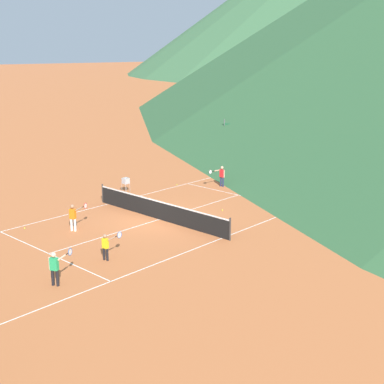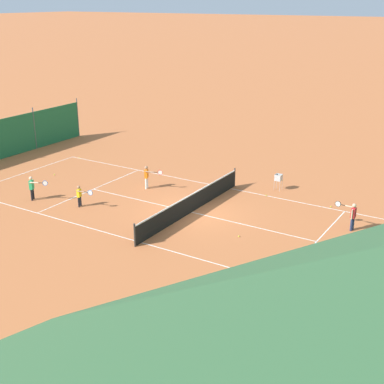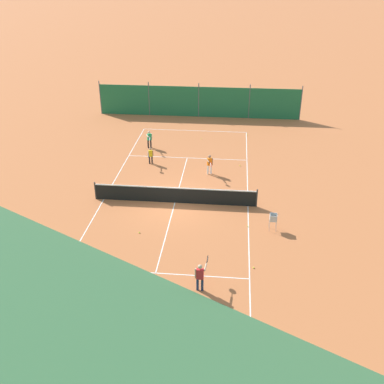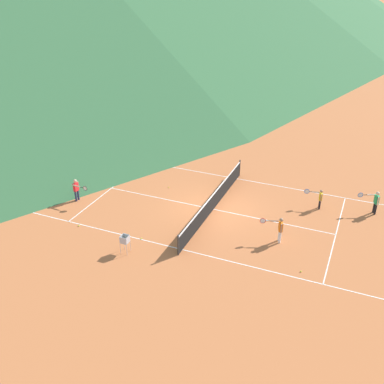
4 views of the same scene
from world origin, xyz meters
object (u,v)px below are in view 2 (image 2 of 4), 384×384
Objects in this scene: tennis_ball_far_corner at (240,276)px; tennis_ball_alley_right at (331,207)px; player_far_service at (80,195)px; tennis_ball_by_net_left at (79,157)px; tennis_net at (192,203)px; player_near_baseline at (352,214)px; tennis_ball_mid_court at (147,174)px; tennis_ball_by_net_right at (376,261)px; tennis_ball_service_box at (239,236)px; tennis_ball_alley_left at (266,195)px; player_far_baseline at (147,175)px; ball_hopper at (279,179)px; tennis_ball_near_corner at (54,174)px; player_near_service at (32,186)px.

tennis_ball_alley_right is at bearing 175.79° from tennis_ball_far_corner.
tennis_ball_by_net_left is at bearing -136.40° from player_far_service.
tennis_net is 139.09× the size of tennis_ball_alley_right.
player_near_baseline is 19.59× the size of tennis_ball_by_net_left.
tennis_ball_by_net_right is at bearing 73.92° from tennis_ball_mid_court.
player_far_service is 16.87× the size of tennis_ball_far_corner.
tennis_ball_by_net_left is 1.00× the size of tennis_ball_service_box.
tennis_ball_service_box is 1.00× the size of tennis_ball_alley_left.
tennis_net is at bearing -74.38° from player_near_baseline.
tennis_ball_service_box is at bearing 69.36° from tennis_ball_by_net_left.
tennis_ball_by_net_left is at bearing -89.57° from tennis_ball_alley_right.
player_far_baseline is 13.19m from tennis_ball_by_net_right.
tennis_ball_far_corner is at bearing 77.57° from player_far_service.
ball_hopper is at bearing -107.02° from tennis_ball_alley_right.
tennis_ball_by_net_left is at bearing -90.42° from tennis_ball_alley_left.
tennis_ball_far_corner is (2.24, 10.15, -0.62)m from player_far_service.
ball_hopper reaches higher than tennis_ball_near_corner.
tennis_ball_by_net_right is 5.73m from tennis_ball_far_corner.
tennis_ball_alley_right is at bearing 90.43° from tennis_ball_by_net_left.
tennis_ball_service_box is at bearing 60.16° from tennis_ball_mid_court.
tennis_ball_alley_right is 0.07× the size of ball_hopper.
tennis_ball_far_corner is at bearing 61.89° from tennis_ball_by_net_left.
tennis_ball_alley_right and tennis_ball_service_box have the same top height.
tennis_ball_alley_left is at bearing -6.35° from ball_hopper.
tennis_ball_by_net_right and tennis_ball_service_box have the same top height.
player_far_baseline reaches higher than tennis_ball_mid_court.
player_far_baseline is 19.61× the size of tennis_ball_mid_court.
player_far_baseline is 1.00× the size of player_near_baseline.
tennis_net is at bearing -23.60° from ball_hopper.
ball_hopper is at bearing 94.78° from tennis_ball_by_net_left.
tennis_ball_alley_left is (-5.42, -1.13, 0.00)m from tennis_ball_service_box.
tennis_ball_by_net_right is at bearing 80.29° from player_far_baseline.
tennis_ball_alley_left is at bearing 89.58° from tennis_ball_by_net_left.
tennis_ball_alley_left is (-4.59, -6.87, 0.00)m from tennis_ball_by_net_right.
tennis_ball_near_corner is at bearing -77.06° from tennis_ball_alley_right.
player_far_baseline reaches higher than player_far_service.
tennis_ball_near_corner is 1.00× the size of tennis_ball_service_box.
tennis_ball_mid_court is at bearing -119.84° from tennis_ball_service_box.
player_near_service is at bearing -82.04° from tennis_ball_by_net_right.
player_near_baseline is (-4.36, 12.46, 0.10)m from player_far_service.
tennis_ball_far_corner is at bearing -19.31° from player_near_baseline.
tennis_ball_by_net_right is 1.00× the size of tennis_ball_service_box.
tennis_ball_far_corner is (6.60, -2.31, -0.72)m from player_near_baseline.
tennis_net is at bearing 66.73° from player_far_baseline.
player_far_baseline reaches higher than tennis_ball_by_net_right.
player_near_baseline is 1.45× the size of ball_hopper.
tennis_ball_alley_left is (-0.43, 7.57, 0.00)m from tennis_ball_mid_court.
tennis_ball_far_corner is (3.20, 1.67, 0.00)m from tennis_ball_service_box.
player_near_service is 15.37m from tennis_ball_alley_right.
tennis_ball_service_box is at bearing -49.51° from player_near_baseline.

